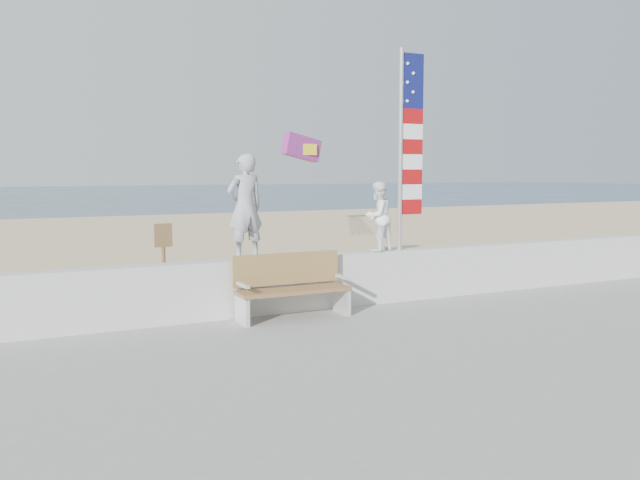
# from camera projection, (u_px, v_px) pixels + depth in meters

# --- Properties ---
(ground) EXTENTS (220.00, 220.00, 0.00)m
(ground) POSITION_uv_depth(u_px,v_px,m) (365.00, 348.00, 9.47)
(ground) COLOR #324A65
(ground) RESTS_ON ground
(sand) EXTENTS (90.00, 40.00, 0.08)m
(sand) POSITION_uv_depth(u_px,v_px,m) (188.00, 265.00, 17.47)
(sand) COLOR #CFB78A
(sand) RESTS_ON ground
(boardwalk) EXTENTS (50.00, 12.40, 0.10)m
(boardwalk) POSITION_uv_depth(u_px,v_px,m) (597.00, 440.00, 5.90)
(boardwalk) COLOR #959591
(boardwalk) RESTS_ON sand
(seawall) EXTENTS (30.00, 0.35, 0.90)m
(seawall) POSITION_uv_depth(u_px,v_px,m) (304.00, 283.00, 11.18)
(seawall) COLOR silver
(seawall) RESTS_ON boardwalk
(adult) EXTENTS (0.66, 0.48, 1.66)m
(adult) POSITION_uv_depth(u_px,v_px,m) (245.00, 207.00, 10.60)
(adult) COLOR #9C9CA1
(adult) RESTS_ON seawall
(child) EXTENTS (0.70, 0.62, 1.21)m
(child) POSITION_uv_depth(u_px,v_px,m) (378.00, 217.00, 11.71)
(child) COLOR white
(child) RESTS_ON seawall
(bench) EXTENTS (1.80, 0.57, 1.00)m
(bench) POSITION_uv_depth(u_px,v_px,m) (291.00, 285.00, 10.58)
(bench) COLOR olive
(bench) RESTS_ON boardwalk
(flag) EXTENTS (0.50, 0.08, 3.50)m
(flag) POSITION_uv_depth(u_px,v_px,m) (407.00, 141.00, 11.83)
(flag) COLOR silver
(flag) RESTS_ON seawall
(parafoil_kite) EXTENTS (0.98, 0.39, 0.65)m
(parafoil_kite) POSITION_uv_depth(u_px,v_px,m) (302.00, 148.00, 14.86)
(parafoil_kite) COLOR red
(parafoil_kite) RESTS_ON ground
(sign) EXTENTS (0.32, 0.07, 1.46)m
(sign) POSITION_uv_depth(u_px,v_px,m) (164.00, 257.00, 12.10)
(sign) COLOR brown
(sign) RESTS_ON sand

